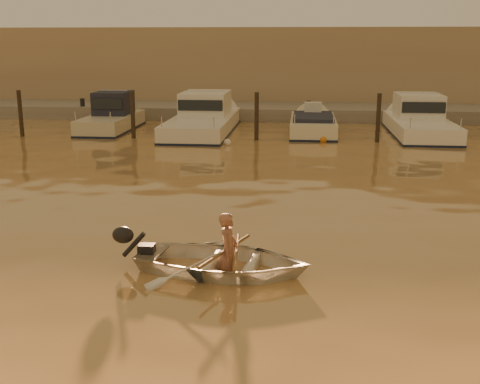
# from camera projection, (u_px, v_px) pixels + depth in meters

# --- Properties ---
(ground_plane) EXTENTS (160.00, 160.00, 0.00)m
(ground_plane) POSITION_uv_depth(u_px,v_px,m) (214.00, 252.00, 12.00)
(ground_plane) COLOR olive
(ground_plane) RESTS_ON ground
(dinghy) EXTENTS (3.45, 2.67, 0.66)m
(dinghy) POSITION_uv_depth(u_px,v_px,m) (223.00, 261.00, 10.89)
(dinghy) COLOR silver
(dinghy) RESTS_ON ground_plane
(person) EXTENTS (0.41, 0.56, 1.42)m
(person) POSITION_uv_depth(u_px,v_px,m) (228.00, 251.00, 10.82)
(person) COLOR #99634C
(person) RESTS_ON dinghy
(outboard_motor) EXTENTS (0.95, 0.52, 0.70)m
(outboard_motor) POSITION_uv_depth(u_px,v_px,m) (146.00, 251.00, 11.22)
(outboard_motor) COLOR black
(outboard_motor) RESTS_ON dinghy
(oar_port) EXTENTS (0.21, 2.10, 0.13)m
(oar_port) POSITION_uv_depth(u_px,v_px,m) (236.00, 251.00, 10.78)
(oar_port) COLOR brown
(oar_port) RESTS_ON dinghy
(oar_starboard) EXTENTS (0.70, 2.02, 0.13)m
(oar_starboard) POSITION_uv_depth(u_px,v_px,m) (226.00, 251.00, 10.82)
(oar_starboard) COLOR brown
(oar_starboard) RESTS_ON dinghy
(moored_boat_1) EXTENTS (1.93, 5.85, 1.75)m
(moored_boat_1) POSITION_uv_depth(u_px,v_px,m) (111.00, 117.00, 27.99)
(moored_boat_1) COLOR beige
(moored_boat_1) RESTS_ON ground_plane
(moored_boat_2) EXTENTS (2.63, 8.68, 1.75)m
(moored_boat_2) POSITION_uv_depth(u_px,v_px,m) (203.00, 118.00, 27.56)
(moored_boat_2) COLOR white
(moored_boat_2) RESTS_ON ground_plane
(moored_boat_3) EXTENTS (1.99, 5.76, 0.95)m
(moored_boat_3) POSITION_uv_depth(u_px,v_px,m) (313.00, 128.00, 27.16)
(moored_boat_3) COLOR beige
(moored_boat_3) RESTS_ON ground_plane
(moored_boat_4) EXTENTS (2.41, 7.37, 1.75)m
(moored_boat_4) POSITION_uv_depth(u_px,v_px,m) (420.00, 121.00, 26.59)
(moored_boat_4) COLOR white
(moored_boat_4) RESTS_ON ground_plane
(piling_0) EXTENTS (0.18, 0.18, 2.20)m
(piling_0) POSITION_uv_depth(u_px,v_px,m) (21.00, 116.00, 26.13)
(piling_0) COLOR #2D2319
(piling_0) RESTS_ON ground_plane
(piling_1) EXTENTS (0.18, 0.18, 2.20)m
(piling_1) POSITION_uv_depth(u_px,v_px,m) (133.00, 117.00, 25.63)
(piling_1) COLOR #2D2319
(piling_1) RESTS_ON ground_plane
(piling_2) EXTENTS (0.18, 0.18, 2.20)m
(piling_2) POSITION_uv_depth(u_px,v_px,m) (257.00, 119.00, 25.11)
(piling_2) COLOR #2D2319
(piling_2) RESTS_ON ground_plane
(piling_3) EXTENTS (0.18, 0.18, 2.20)m
(piling_3) POSITION_uv_depth(u_px,v_px,m) (378.00, 120.00, 24.61)
(piling_3) COLOR #2D2319
(piling_3) RESTS_ON ground_plane
(fender_b) EXTENTS (0.30, 0.30, 0.30)m
(fender_b) POSITION_uv_depth(u_px,v_px,m) (106.00, 135.00, 26.06)
(fender_b) COLOR orange
(fender_b) RESTS_ON ground_plane
(fender_c) EXTENTS (0.30, 0.30, 0.30)m
(fender_c) POSITION_uv_depth(u_px,v_px,m) (227.00, 142.00, 24.14)
(fender_c) COLOR white
(fender_c) RESTS_ON ground_plane
(fender_d) EXTENTS (0.30, 0.30, 0.30)m
(fender_d) POSITION_uv_depth(u_px,v_px,m) (323.00, 140.00, 24.80)
(fender_d) COLOR orange
(fender_d) RESTS_ON ground_plane
(fender_e) EXTENTS (0.30, 0.30, 0.30)m
(fender_e) POSITION_uv_depth(u_px,v_px,m) (454.00, 142.00, 24.25)
(fender_e) COLOR silver
(fender_e) RESTS_ON ground_plane
(quay) EXTENTS (52.00, 4.00, 1.00)m
(quay) POSITION_uv_depth(u_px,v_px,m) (271.00, 115.00, 32.70)
(quay) COLOR gray
(quay) RESTS_ON ground_plane
(waterfront_building) EXTENTS (46.00, 7.00, 4.80)m
(waterfront_building) POSITION_uv_depth(u_px,v_px,m) (276.00, 68.00, 37.45)
(waterfront_building) COLOR #9E8466
(waterfront_building) RESTS_ON quay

